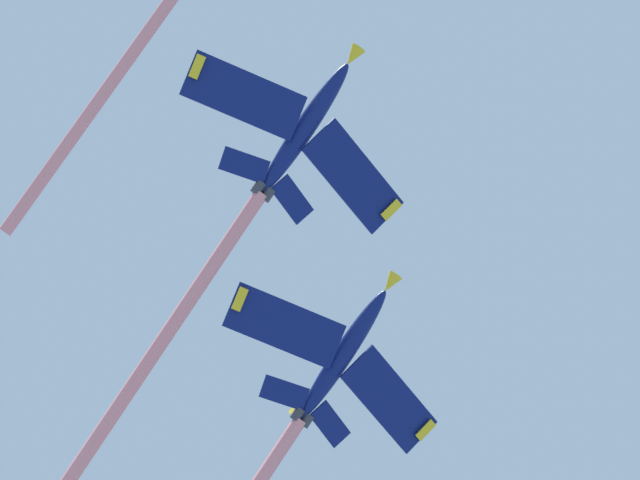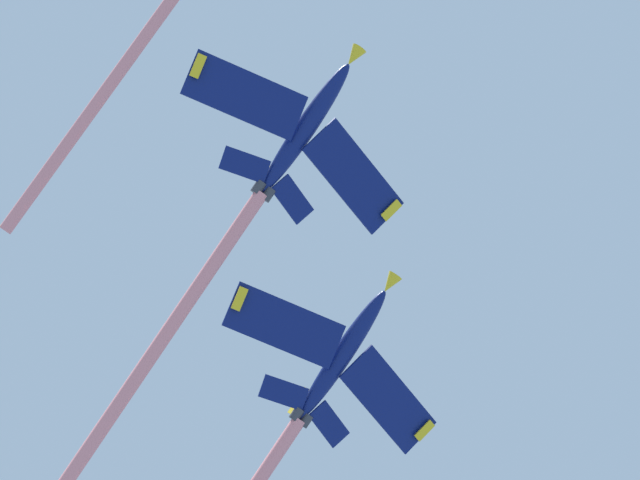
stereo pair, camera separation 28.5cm
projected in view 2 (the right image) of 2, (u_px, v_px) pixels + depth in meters
jet_second at (247, 214)px, 106.88m from camera, size 20.06×35.98×21.04m
jet_third at (287, 438)px, 109.24m from camera, size 20.07×35.29×21.25m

